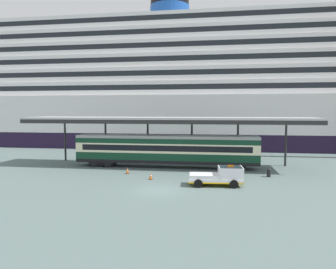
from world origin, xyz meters
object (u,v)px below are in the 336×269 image
traffic_cone_near (127,171)px  traffic_cone_mid (151,176)px  service_truck (221,176)px  cruise_ship (165,91)px  train_carriage (166,149)px  quay_bollard (269,172)px

traffic_cone_near → traffic_cone_mid: traffic_cone_mid is taller
traffic_cone_near → traffic_cone_mid: bearing=-37.8°
service_truck → traffic_cone_near: 11.36m
cruise_ship → service_truck: 43.06m
traffic_cone_near → cruise_ship: bearing=92.2°
cruise_ship → traffic_cone_mid: (4.64, -38.31, -11.36)m
train_carriage → traffic_cone_mid: bearing=-93.9°
quay_bollard → train_carriage: bearing=161.6°
service_truck → quay_bollard: 7.18m
cruise_ship → service_truck: (11.92, -39.96, -10.74)m
service_truck → traffic_cone_mid: service_truck is taller
cruise_ship → train_carriage: size_ratio=6.80×
service_truck → traffic_cone_mid: size_ratio=7.13×
cruise_ship → service_truck: bearing=-73.4°
train_carriage → traffic_cone_mid: size_ratio=31.01×
traffic_cone_mid → quay_bollard: (12.59, 3.17, 0.15)m
traffic_cone_mid → quay_bollard: size_ratio=0.78×
traffic_cone_near → quay_bollard: quay_bollard is taller
service_truck → quay_bollard: (5.31, 4.81, -0.47)m
train_carriage → traffic_cone_near: bearing=-128.9°
traffic_cone_mid → train_carriage: bearing=86.1°
service_truck → quay_bollard: size_ratio=5.56×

